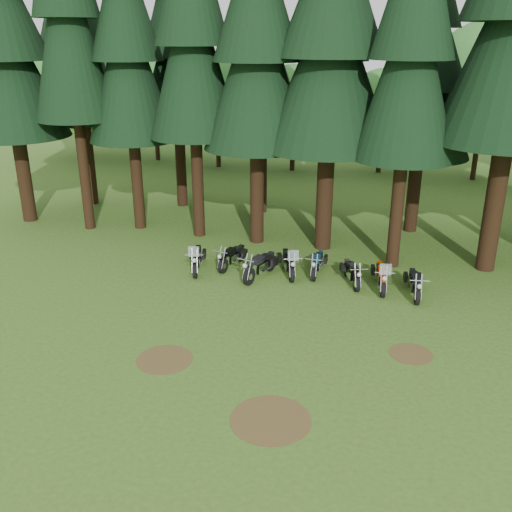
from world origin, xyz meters
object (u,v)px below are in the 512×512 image
object	(u,v)px
motorcycle_2	(260,266)
motorcycle_4	(317,264)
motorcycle_3	(289,263)
motorcycle_6	(381,277)
motorcycle_5	(352,273)
motorcycle_0	(197,259)
motorcycle_1	(232,257)
motorcycle_7	(415,284)

from	to	relation	value
motorcycle_2	motorcycle_4	world-z (taller)	motorcycle_2
motorcycle_3	motorcycle_6	distance (m)	3.93
motorcycle_4	motorcycle_2	bearing A→B (deg)	-155.66
motorcycle_4	motorcycle_5	xyz separation A→B (m)	(1.54, -0.62, 0.00)
motorcycle_2	motorcycle_5	bearing A→B (deg)	22.18
motorcycle_0	motorcycle_1	distance (m)	1.57
motorcycle_3	motorcycle_6	world-z (taller)	motorcycle_6
motorcycle_0	motorcycle_7	bearing A→B (deg)	-16.86
motorcycle_2	motorcycle_5	xyz separation A→B (m)	(3.79, 0.44, -0.06)
motorcycle_0	motorcycle_2	xyz separation A→B (m)	(2.85, -0.00, 0.01)
motorcycle_6	motorcycle_2	bearing A→B (deg)	173.77
motorcycle_1	motorcycle_7	size ratio (longest dim) A/B	0.97
motorcycle_1	motorcycle_4	size ratio (longest dim) A/B	1.00
motorcycle_1	motorcycle_2	bearing A→B (deg)	-15.93
motorcycle_0	motorcycle_3	size ratio (longest dim) A/B	1.03
motorcycle_5	motorcycle_6	world-z (taller)	motorcycle_6
motorcycle_4	motorcycle_5	bearing A→B (deg)	-22.62
motorcycle_0	motorcycle_2	distance (m)	2.85
motorcycle_3	motorcycle_7	distance (m)	5.27
motorcycle_2	motorcycle_5	distance (m)	3.81
motorcycle_3	motorcycle_7	xyz separation A→B (m)	(5.22, -0.70, -0.03)
motorcycle_2	motorcycle_7	distance (m)	6.29
motorcycle_3	motorcycle_4	bearing A→B (deg)	-3.96
motorcycle_2	motorcycle_4	distance (m)	2.48
motorcycle_3	motorcycle_5	size ratio (longest dim) A/B	1.11
motorcycle_1	motorcycle_5	size ratio (longest dim) A/B	1.05
motorcycle_1	motorcycle_7	bearing A→B (deg)	6.09
motorcycle_0	motorcycle_4	distance (m)	5.20
motorcycle_6	motorcycle_3	bearing A→B (deg)	164.84
motorcycle_4	motorcycle_6	xyz separation A→B (m)	(2.73, -0.77, 0.05)
motorcycle_4	motorcycle_7	bearing A→B (deg)	-15.82
motorcycle_5	motorcycle_7	bearing A→B (deg)	-32.20
motorcycle_5	motorcycle_7	xyz separation A→B (m)	(2.51, -0.47, 0.02)
motorcycle_1	motorcycle_3	distance (m)	2.57
motorcycle_6	motorcycle_7	world-z (taller)	motorcycle_6
motorcycle_5	motorcycle_7	size ratio (longest dim) A/B	0.92
motorcycle_2	motorcycle_7	size ratio (longest dim) A/B	1.07
motorcycle_0	motorcycle_6	size ratio (longest dim) A/B	0.99
motorcycle_0	motorcycle_6	bearing A→B (deg)	-14.57
motorcycle_4	motorcycle_0	bearing A→B (deg)	-169.13
motorcycle_5	motorcycle_4	bearing A→B (deg)	136.59
motorcycle_5	motorcycle_6	distance (m)	1.20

